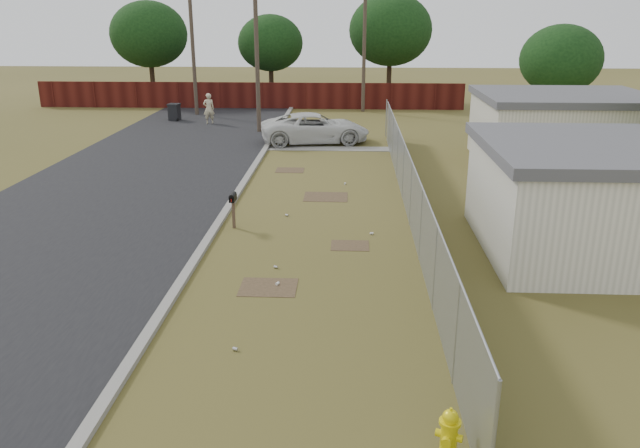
# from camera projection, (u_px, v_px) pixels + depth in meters

# --- Properties ---
(ground) EXTENTS (120.00, 120.00, 0.00)m
(ground) POSITION_uv_depth(u_px,v_px,m) (313.00, 223.00, 20.03)
(ground) COLOR brown
(ground) RESTS_ON ground
(street) EXTENTS (15.10, 60.00, 0.12)m
(street) POSITION_uv_depth(u_px,v_px,m) (173.00, 163.00, 27.95)
(street) COLOR black
(street) RESTS_ON ground
(chainlink_fence) EXTENTS (0.10, 27.06, 2.02)m
(chainlink_fence) POSITION_uv_depth(u_px,v_px,m) (409.00, 192.00, 20.60)
(chainlink_fence) COLOR gray
(chainlink_fence) RESTS_ON ground
(privacy_fence) EXTENTS (30.00, 0.12, 1.80)m
(privacy_fence) POSITION_uv_depth(u_px,v_px,m) (249.00, 95.00, 43.66)
(privacy_fence) COLOR #49150F
(privacy_fence) RESTS_ON ground
(utility_poles) EXTENTS (12.60, 8.24, 9.00)m
(utility_poles) POSITION_uv_depth(u_px,v_px,m) (273.00, 42.00, 38.23)
(utility_poles) COLOR brown
(utility_poles) RESTS_ON ground
(houses) EXTENTS (9.30, 17.24, 3.10)m
(houses) POSITION_uv_depth(u_px,v_px,m) (591.00, 157.00, 22.05)
(houses) COLOR white
(houses) RESTS_ON ground
(horizon_trees) EXTENTS (33.32, 31.94, 7.78)m
(horizon_trees) POSITION_uv_depth(u_px,v_px,m) (347.00, 41.00, 40.78)
(horizon_trees) COLOR #342617
(horizon_trees) RESTS_ON ground
(fire_hydrant) EXTENTS (0.47, 0.47, 0.91)m
(fire_hydrant) POSITION_uv_depth(u_px,v_px,m) (449.00, 436.00, 9.31)
(fire_hydrant) COLOR #DAC90B
(fire_hydrant) RESTS_ON ground
(mailbox) EXTENTS (0.18, 0.49, 1.14)m
(mailbox) POSITION_uv_depth(u_px,v_px,m) (233.00, 200.00, 19.30)
(mailbox) COLOR brown
(mailbox) RESTS_ON ground
(pickup_truck) EXTENTS (5.92, 3.53, 1.54)m
(pickup_truck) POSITION_uv_depth(u_px,v_px,m) (315.00, 128.00, 32.08)
(pickup_truck) COLOR silver
(pickup_truck) RESTS_ON ground
(pedestrian) EXTENTS (0.78, 0.66, 1.83)m
(pedestrian) POSITION_uv_depth(u_px,v_px,m) (209.00, 109.00, 37.59)
(pedestrian) COLOR beige
(pedestrian) RESTS_ON ground
(trash_bin) EXTENTS (0.75, 0.82, 1.04)m
(trash_bin) POSITION_uv_depth(u_px,v_px,m) (174.00, 112.00, 38.86)
(trash_bin) COLOR black
(trash_bin) RESTS_ON ground
(scattered_litter) EXTENTS (3.05, 12.94, 0.07)m
(scattered_litter) POSITION_uv_depth(u_px,v_px,m) (306.00, 244.00, 18.09)
(scattered_litter) COLOR silver
(scattered_litter) RESTS_ON ground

